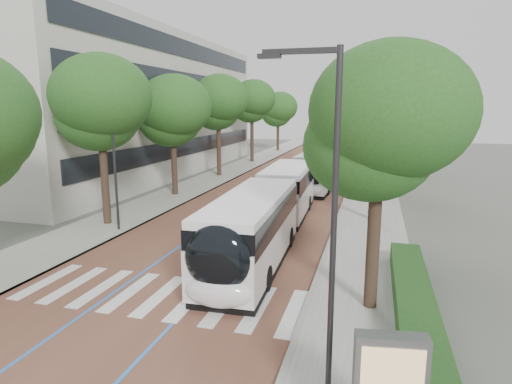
% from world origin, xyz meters
% --- Properties ---
extents(ground, '(160.00, 160.00, 0.00)m').
position_xyz_m(ground, '(0.00, 0.00, 0.00)').
color(ground, '#51544C').
rests_on(ground, ground).
extents(road, '(11.00, 140.00, 0.02)m').
position_xyz_m(road, '(0.00, 40.00, 0.01)').
color(road, brown).
rests_on(road, ground).
extents(sidewalk_left, '(4.00, 140.00, 0.12)m').
position_xyz_m(sidewalk_left, '(-7.50, 40.00, 0.06)').
color(sidewalk_left, gray).
rests_on(sidewalk_left, ground).
extents(sidewalk_right, '(4.00, 140.00, 0.12)m').
position_xyz_m(sidewalk_right, '(7.50, 40.00, 0.06)').
color(sidewalk_right, gray).
rests_on(sidewalk_right, ground).
extents(kerb_left, '(0.20, 140.00, 0.14)m').
position_xyz_m(kerb_left, '(-5.60, 40.00, 0.06)').
color(kerb_left, gray).
rests_on(kerb_left, ground).
extents(kerb_right, '(0.20, 140.00, 0.14)m').
position_xyz_m(kerb_right, '(5.60, 40.00, 0.06)').
color(kerb_right, gray).
rests_on(kerb_right, ground).
extents(zebra_crossing, '(10.55, 3.60, 0.01)m').
position_xyz_m(zebra_crossing, '(0.20, 1.00, 0.03)').
color(zebra_crossing, silver).
rests_on(zebra_crossing, ground).
extents(lane_line_left, '(0.12, 126.00, 0.01)m').
position_xyz_m(lane_line_left, '(-1.60, 40.00, 0.02)').
color(lane_line_left, blue).
rests_on(lane_line_left, road).
extents(lane_line_right, '(0.12, 126.00, 0.01)m').
position_xyz_m(lane_line_right, '(1.60, 40.00, 0.02)').
color(lane_line_right, blue).
rests_on(lane_line_right, road).
extents(office_building, '(18.11, 40.00, 14.00)m').
position_xyz_m(office_building, '(-19.47, 28.00, 7.00)').
color(office_building, '#A6A49A').
rests_on(office_building, ground).
extents(hedge, '(1.20, 14.00, 0.80)m').
position_xyz_m(hedge, '(9.10, 0.00, 0.52)').
color(hedge, '#173C15').
rests_on(hedge, sidewalk_right).
extents(streetlight_near, '(1.82, 0.20, 8.00)m').
position_xyz_m(streetlight_near, '(6.62, -3.00, 4.82)').
color(streetlight_near, '#29292B').
rests_on(streetlight_near, sidewalk_right).
extents(streetlight_far, '(1.82, 0.20, 8.00)m').
position_xyz_m(streetlight_far, '(6.62, 22.00, 4.82)').
color(streetlight_far, '#29292B').
rests_on(streetlight_far, sidewalk_right).
extents(lamp_post_left, '(0.14, 0.14, 8.00)m').
position_xyz_m(lamp_post_left, '(-6.10, 8.00, 4.12)').
color(lamp_post_left, '#29292B').
rests_on(lamp_post_left, sidewalk_left).
extents(trees_left, '(5.96, 60.79, 9.71)m').
position_xyz_m(trees_left, '(-7.50, 24.04, 6.64)').
color(trees_left, black).
rests_on(trees_left, ground).
extents(trees_right, '(5.67, 47.01, 9.00)m').
position_xyz_m(trees_right, '(7.70, 22.22, 6.31)').
color(trees_right, black).
rests_on(trees_right, ground).
extents(lead_bus, '(3.15, 18.47, 3.20)m').
position_xyz_m(lead_bus, '(2.53, 8.57, 1.63)').
color(lead_bus, black).
rests_on(lead_bus, ground).
extents(bus_queued_0, '(3.09, 12.50, 3.20)m').
position_xyz_m(bus_queued_0, '(3.13, 24.59, 1.62)').
color(bus_queued_0, silver).
rests_on(bus_queued_0, ground).
extents(bus_queued_1, '(2.98, 12.48, 3.20)m').
position_xyz_m(bus_queued_1, '(3.25, 37.51, 1.62)').
color(bus_queued_1, silver).
rests_on(bus_queued_1, ground).
extents(bus_queued_2, '(3.08, 12.50, 3.20)m').
position_xyz_m(bus_queued_2, '(2.44, 50.70, 1.62)').
color(bus_queued_2, silver).
rests_on(bus_queued_2, ground).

